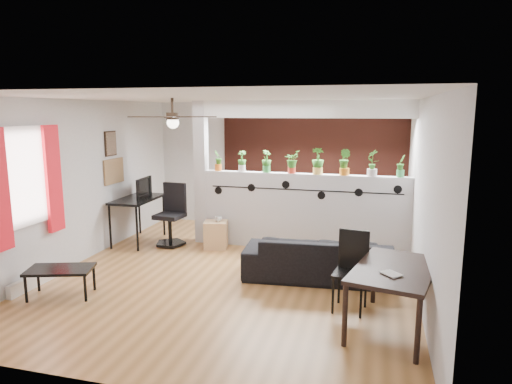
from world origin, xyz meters
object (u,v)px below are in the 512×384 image
potted_plant_1 (242,160)px  computer_desk (137,202)px  cup (218,219)px  cube_shelf (216,235)px  potted_plant_2 (267,161)px  potted_plant_3 (292,161)px  potted_plant_4 (318,160)px  folding_chair (352,263)px  potted_plant_6 (372,162)px  sofa (319,258)px  potted_plant_5 (345,161)px  potted_plant_7 (401,165)px  office_chair (172,219)px  potted_plant_0 (218,160)px  ceiling_fan (173,119)px  coffee_table (60,271)px  dining_table (394,274)px

potted_plant_1 → computer_desk: bearing=-170.0°
cup → cube_shelf: bearing=180.0°
potted_plant_2 → potted_plant_3: 0.45m
potted_plant_4 → cube_shelf: (-1.75, -0.34, -1.35)m
potted_plant_4 → folding_chair: bearing=-72.1°
potted_plant_6 → sofa: 1.99m
potted_plant_5 → potted_plant_7: 0.90m
potted_plant_1 → computer_desk: (-1.92, -0.34, -0.79)m
office_chair → folding_chair: 3.84m
potted_plant_6 → potted_plant_7: bearing=0.0°
potted_plant_6 → potted_plant_0: bearing=-180.0°
ceiling_fan → cube_shelf: 2.54m
computer_desk → folding_chair: bearing=-25.8°
potted_plant_1 → folding_chair: 3.24m
potted_plant_7 → potted_plant_4: bearing=-180.0°
cube_shelf → folding_chair: (2.48, -1.94, 0.34)m
potted_plant_2 → office_chair: potted_plant_2 is taller
potted_plant_1 → potted_plant_2: size_ratio=0.94×
potted_plant_4 → ceiling_fan: bearing=-135.4°
potted_plant_1 → potted_plant_5: 1.81m
potted_plant_6 → cup: bearing=-172.5°
potted_plant_4 → computer_desk: size_ratio=0.39×
potted_plant_3 → coffee_table: bearing=-131.2°
potted_plant_3 → folding_chair: potted_plant_3 is taller
ceiling_fan → dining_table: size_ratio=0.81×
potted_plant_1 → dining_table: size_ratio=0.25×
potted_plant_7 → sofa: 2.16m
cup → potted_plant_1: bearing=44.9°
cup → dining_table: size_ratio=0.08×
potted_plant_4 → potted_plant_5: bearing=-0.0°
potted_plant_3 → potted_plant_1: bearing=-180.0°
potted_plant_6 → office_chair: (-3.49, -0.36, -1.10)m
potted_plant_5 → dining_table: potted_plant_5 is taller
potted_plant_7 → cup: bearing=-173.6°
potted_plant_4 → potted_plant_6: potted_plant_4 is taller
potted_plant_3 → office_chair: size_ratio=0.36×
cup → office_chair: office_chair is taller
potted_plant_1 → potted_plant_7: potted_plant_1 is taller
potted_plant_0 → potted_plant_7: bearing=0.0°
potted_plant_4 → coffee_table: size_ratio=0.49×
potted_plant_3 → cube_shelf: size_ratio=0.81×
potted_plant_6 → potted_plant_3: bearing=180.0°
office_chair → dining_table: (3.81, -2.38, 0.16)m
potted_plant_4 → coffee_table: 4.35m
potted_plant_4 → potted_plant_5: size_ratio=1.02×
potted_plant_0 → potted_plant_1: same height
ceiling_fan → cup: ceiling_fan is taller
potted_plant_5 → coffee_table: potted_plant_5 is taller
potted_plant_4 → office_chair: bearing=-172.1°
potted_plant_5 → computer_desk: (-3.73, -0.34, -0.83)m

